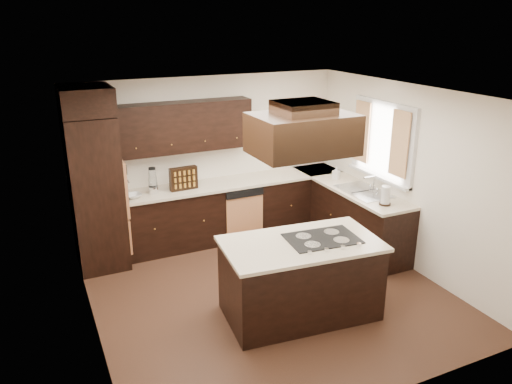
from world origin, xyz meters
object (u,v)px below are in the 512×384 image
Objects in this scene: oven_column at (96,193)px; island at (300,280)px; spice_rack at (184,178)px; range_hood at (303,134)px.

oven_column reaches higher than island.
oven_column reaches higher than spice_rack.
spice_rack is (1.24, 0.04, 0.03)m from oven_column.
spice_rack is at bearing 1.63° from oven_column.
range_hood reaches higher than oven_column.
oven_column is 1.24× the size of island.
oven_column is 5.20× the size of spice_rack.
spice_rack is (-0.66, 2.31, 0.65)m from island.
island is 1.72m from range_hood.
spice_rack reaches higher than island.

